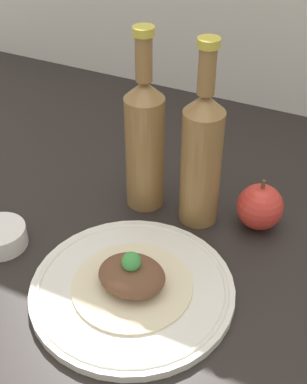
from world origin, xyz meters
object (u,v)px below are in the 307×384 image
at_px(cider_bottle_left, 145,141).
at_px(apple, 260,207).
at_px(plated_food, 132,278).
at_px(plate, 132,289).
at_px(dipping_bowl, 0,236).
at_px(cider_bottle_right, 202,155).

bearing_deg(cider_bottle_left, apple, 6.79).
bearing_deg(plated_food, cider_bottle_left, 111.44).
xyz_separation_m(cider_bottle_left, apple, (0.19, 0.02, -0.08)).
xyz_separation_m(plate, apple, (0.11, 0.21, 0.03)).
distance_m(apple, dipping_bowl, 0.40).
xyz_separation_m(plated_food, cider_bottle_left, (-0.08, 0.19, 0.09)).
xyz_separation_m(plated_food, dipping_bowl, (-0.22, 0.00, -0.01)).
distance_m(cider_bottle_left, dipping_bowl, 0.26).
bearing_deg(cider_bottle_left, plated_food, -68.56).
relative_size(plate, cider_bottle_left, 0.94).
bearing_deg(plated_food, cider_bottle_right, 84.26).
bearing_deg(dipping_bowl, apple, 32.35).
bearing_deg(dipping_bowl, plate, -0.23).
height_order(plated_food, dipping_bowl, plated_food).
relative_size(cider_bottle_right, apple, 3.43).
bearing_deg(cider_bottle_right, apple, 13.51).
xyz_separation_m(cider_bottle_right, apple, (0.09, 0.02, -0.08)).
xyz_separation_m(plated_food, apple, (0.11, 0.21, 0.01)).
height_order(plated_food, apple, apple).
bearing_deg(dipping_bowl, cider_bottle_right, 38.07).
relative_size(plate, cider_bottle_right, 0.94).
xyz_separation_m(cider_bottle_left, cider_bottle_right, (0.09, 0.00, 0.00)).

